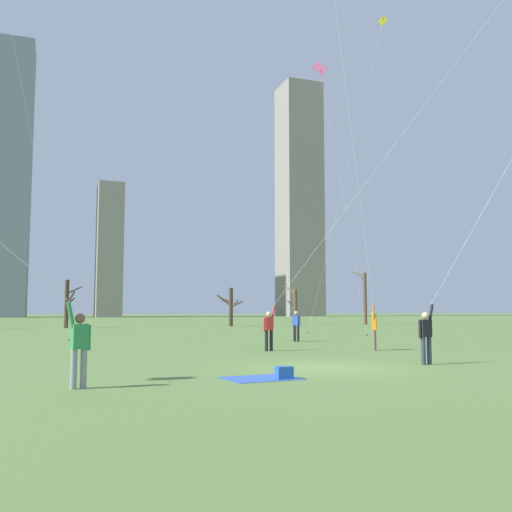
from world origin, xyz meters
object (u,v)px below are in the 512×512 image
distant_kite_high_overhead_yellow (372,67)px  bare_tree_rightmost (365,296)px  kite_flyer_midfield_left_white (333,239)px  distant_kite_low_near_trees_pink (324,91)px  kite_flyer_midfield_right_blue (448,291)px  kite_flyer_midfield_center_teal (362,229)px  bare_tree_leftmost (295,304)px  picnic_spot (274,375)px  bare_tree_left_of_center (67,303)px  bare_tree_center (230,306)px  bystander_far_off_by_trees (296,324)px

distant_kite_high_overhead_yellow → bare_tree_rightmost: size_ratio=3.98×
kite_flyer_midfield_left_white → distant_kite_low_near_trees_pink: 16.46m
kite_flyer_midfield_right_blue → distant_kite_low_near_trees_pink: 22.44m
kite_flyer_midfield_center_teal → bare_tree_leftmost: kite_flyer_midfield_center_teal is taller
distant_kite_low_near_trees_pink → bare_tree_rightmost: distant_kite_low_near_trees_pink is taller
picnic_spot → bare_tree_rightmost: bearing=57.5°
kite_flyer_midfield_center_teal → kite_flyer_midfield_right_blue: (0.55, -4.52, -2.64)m
picnic_spot → bare_tree_left_of_center: bearing=95.4°
kite_flyer_midfield_right_blue → bare_tree_rightmost: bearing=63.2°
bare_tree_left_of_center → distant_kite_high_overhead_yellow: bearing=-41.1°
kite_flyer_midfield_right_blue → bare_tree_center: kite_flyer_midfield_right_blue is taller
kite_flyer_midfield_center_teal → bare_tree_left_of_center: (-10.54, 35.79, -2.62)m
kite_flyer_midfield_right_blue → bare_tree_left_of_center: 41.80m
bare_tree_leftmost → picnic_spot: bearing=-113.8°
bare_tree_left_of_center → picnic_spot: bearing=-84.6°
kite_flyer_midfield_right_blue → bare_tree_leftmost: kite_flyer_midfield_right_blue is taller
bystander_far_off_by_trees → bare_tree_leftmost: (12.80, 29.97, 1.39)m
kite_flyer_midfield_right_blue → picnic_spot: kite_flyer_midfield_right_blue is taller
kite_flyer_midfield_center_teal → kite_flyer_midfield_left_white: kite_flyer_midfield_left_white is taller
distant_kite_high_overhead_yellow → kite_flyer_midfield_left_white: bearing=-126.6°
kite_flyer_midfield_left_white → distant_kite_high_overhead_yellow: (11.29, 15.17, 15.65)m
bare_tree_rightmost → kite_flyer_midfield_center_teal: bearing=-120.1°
bare_tree_center → kite_flyer_midfield_left_white: bearing=-99.4°
distant_kite_low_near_trees_pink → distant_kite_high_overhead_yellow: 8.75m
kite_flyer_midfield_right_blue → picnic_spot: (-7.04, -2.33, -2.20)m
kite_flyer_midfield_left_white → bare_tree_left_of_center: size_ratio=4.43×
distant_kite_low_near_trees_pink → bystander_far_off_by_trees: bearing=-131.2°
distant_kite_low_near_trees_pink → distant_kite_high_overhead_yellow: distant_kite_high_overhead_yellow is taller
bystander_far_off_by_trees → bare_tree_left_of_center: (-11.10, 27.72, 1.42)m
kite_flyer_midfield_center_teal → bare_tree_leftmost: size_ratio=4.07×
kite_flyer_midfield_left_white → bare_tree_rightmost: kite_flyer_midfield_left_white is taller
picnic_spot → kite_flyer_midfield_center_teal: bearing=46.6°
bystander_far_off_by_trees → distant_kite_high_overhead_yellow: (10.36, 8.99, 19.48)m
distant_kite_high_overhead_yellow → bare_tree_left_of_center: 33.73m
picnic_spot → bare_tree_left_of_center: size_ratio=0.44×
kite_flyer_midfield_left_white → bare_tree_center: (5.61, 33.87, -2.64)m
bystander_far_off_by_trees → distant_kite_low_near_trees_pink: distant_kite_low_near_trees_pink is taller
kite_flyer_midfield_right_blue → distant_kite_low_near_trees_pink: size_ratio=0.67×
kite_flyer_midfield_right_blue → bare_tree_left_of_center: (-11.10, 40.30, 0.02)m
distant_kite_low_near_trees_pink → distant_kite_high_overhead_yellow: bearing=34.5°
bare_tree_rightmost → bare_tree_center: bare_tree_rightmost is taller
bare_tree_left_of_center → bare_tree_rightmost: bearing=2.3°
bare_tree_rightmost → bare_tree_center: (-16.29, -1.32, -1.08)m
distant_kite_high_overhead_yellow → picnic_spot: bearing=-126.1°
bare_tree_rightmost → kite_flyer_midfield_left_white: bearing=-121.9°
bare_tree_rightmost → bare_tree_left_of_center: size_ratio=1.39×
kite_flyer_midfield_center_teal → bare_tree_center: 36.25m
bare_tree_left_of_center → bare_tree_leftmost: bare_tree_left_of_center is taller
distant_kite_high_overhead_yellow → bare_tree_center: 26.77m
kite_flyer_midfield_right_blue → bystander_far_off_by_trees: kite_flyer_midfield_right_blue is taller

